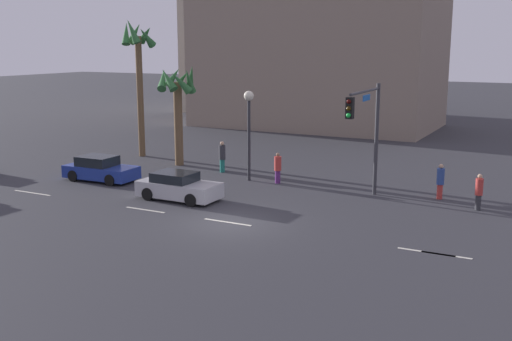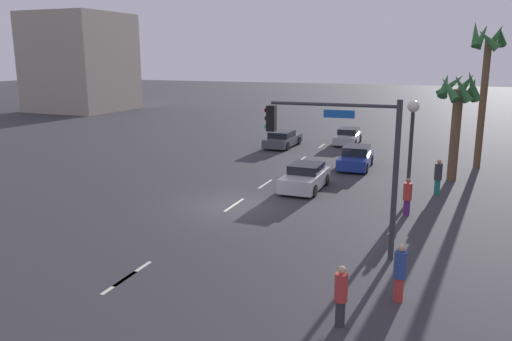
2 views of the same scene
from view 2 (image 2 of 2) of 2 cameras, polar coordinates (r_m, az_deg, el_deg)
name	(u,v)px [view 2 (image 2 of 2)]	position (r m, az deg, el deg)	size (l,w,h in m)	color
ground_plane	(233,206)	(24.81, -2.62, -4.00)	(220.00, 220.00, 0.00)	#333338
lane_stripe_0	(322,146)	(41.50, 7.38, 2.76)	(1.99, 0.14, 0.01)	silver
lane_stripe_1	(301,160)	(35.78, 5.07, 1.20)	(2.53, 0.14, 0.01)	silver
lane_stripe_2	(265,184)	(28.96, 1.06, -1.51)	(2.20, 0.14, 0.01)	silver
lane_stripe_3	(234,205)	(24.96, -2.45, -3.88)	(2.35, 0.14, 0.01)	silver
lane_stripe_4	(133,273)	(17.90, -13.66, -11.16)	(2.15, 0.14, 0.01)	silver
lane_stripe_5	(119,282)	(17.35, -15.07, -12.04)	(1.84, 0.14, 0.01)	silver
car_0	(356,158)	(33.69, 11.13, 1.40)	(4.27, 2.06, 1.40)	navy
car_1	(283,139)	(40.79, 3.02, 3.52)	(4.70, 2.05, 1.28)	#474C51
car_2	(348,137)	(42.80, 10.28, 3.77)	(4.34, 1.92, 1.27)	#B7B7BC
car_3	(305,178)	(27.87, 5.53, -0.79)	(4.17, 1.99, 1.37)	#B7B7BC
traffic_signal	(347,150)	(18.29, 10.21, 2.32)	(0.34, 4.92, 5.72)	#38383D
streetlamp	(412,131)	(25.35, 17.08, 4.28)	(0.56, 0.56, 5.10)	#2D2D33
pedestrian_0	(407,196)	(24.18, 16.62, -2.77)	(0.48, 0.48, 1.73)	#59266B
pedestrian_1	(438,176)	(28.27, 19.74, -0.58)	(0.51, 0.51, 1.89)	#1E7266
pedestrian_2	(341,295)	(14.18, 9.50, -13.58)	(0.50, 0.50, 1.72)	#333338
pedestrian_3	(400,272)	(15.84, 15.83, -10.86)	(0.52, 0.52, 1.79)	#BF3833
palm_tree_0	(458,102)	(31.27, 21.72, 7.18)	(2.76, 2.63, 6.44)	brown
palm_tree_1	(486,64)	(35.40, 24.38, 10.81)	(2.31, 2.29, 9.32)	brown
building_3	(81,62)	(72.00, -19.07, 11.39)	(11.10, 11.00, 12.51)	#9E9384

